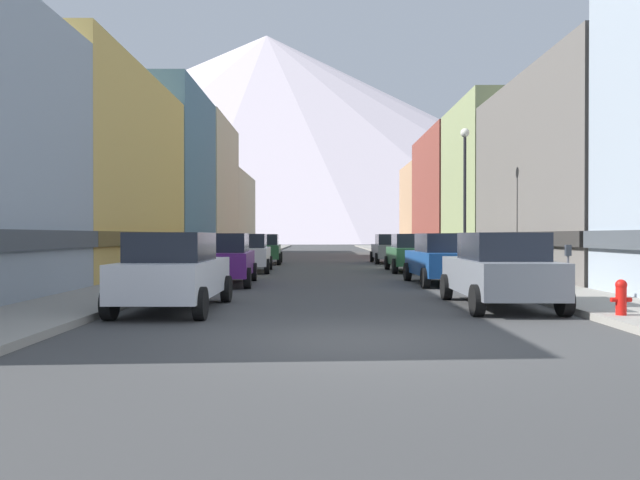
# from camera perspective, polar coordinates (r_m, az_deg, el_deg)

# --- Properties ---
(ground_plane) EXTENTS (400.00, 400.00, 0.00)m
(ground_plane) POSITION_cam_1_polar(r_m,az_deg,el_deg) (9.90, 2.59, -9.55)
(ground_plane) COLOR #414141
(sidewalk_left) EXTENTS (2.50, 100.00, 0.15)m
(sidewalk_left) POSITION_cam_1_polar(r_m,az_deg,el_deg) (45.14, -7.52, -1.63)
(sidewalk_left) COLOR gray
(sidewalk_left) RESTS_ON ground
(sidewalk_right) EXTENTS (2.50, 100.00, 0.15)m
(sidewalk_right) POSITION_cam_1_polar(r_m,az_deg,el_deg) (45.27, 8.38, -1.62)
(sidewalk_right) COLOR gray
(sidewalk_right) RESTS_ON ground
(storefront_left_1) EXTENTS (9.53, 12.46, 8.45)m
(storefront_left_1) POSITION_cam_1_polar(r_m,az_deg,el_deg) (27.57, -25.26, 5.32)
(storefront_left_1) COLOR #D8B259
(storefront_left_1) RESTS_ON ground
(storefront_left_2) EXTENTS (7.11, 9.22, 10.38)m
(storefront_left_2) POSITION_cam_1_polar(r_m,az_deg,el_deg) (37.58, -16.36, 5.48)
(storefront_left_2) COLOR slate
(storefront_left_2) RESTS_ON ground
(storefront_left_3) EXTENTS (7.11, 11.00, 10.51)m
(storefront_left_3) POSITION_cam_1_polar(r_m,az_deg,el_deg) (47.82, -12.80, 4.48)
(storefront_left_3) COLOR beige
(storefront_left_3) RESTS_ON ground
(storefront_left_4) EXTENTS (9.74, 13.21, 7.66)m
(storefront_left_4) POSITION_cam_1_polar(r_m,az_deg,el_deg) (59.99, -11.47, 2.34)
(storefront_left_4) COLOR beige
(storefront_left_4) RESTS_ON ground
(storefront_right_1) EXTENTS (6.92, 12.58, 8.18)m
(storefront_right_1) POSITION_cam_1_polar(r_m,az_deg,el_deg) (26.97, 24.67, 5.14)
(storefront_right_1) COLOR #66605B
(storefront_right_1) RESTS_ON ground
(storefront_right_2) EXTENTS (6.99, 8.71, 9.43)m
(storefront_right_2) POSITION_cam_1_polar(r_m,az_deg,el_deg) (37.13, 17.65, 4.82)
(storefront_right_2) COLOR #8C9966
(storefront_right_2) RESTS_ON ground
(storefront_right_3) EXTENTS (9.08, 11.97, 9.48)m
(storefront_right_3) POSITION_cam_1_polar(r_m,az_deg,el_deg) (47.85, 14.84, 3.87)
(storefront_right_3) COLOR brown
(storefront_right_3) RESTS_ON ground
(storefront_right_4) EXTENTS (6.33, 8.14, 8.23)m
(storefront_right_4) POSITION_cam_1_polar(r_m,az_deg,el_deg) (57.34, 10.90, 2.70)
(storefront_right_4) COLOR tan
(storefront_right_4) RESTS_ON ground
(car_left_0) EXTENTS (2.07, 4.41, 1.78)m
(car_left_0) POSITION_cam_1_polar(r_m,az_deg,el_deg) (14.14, -13.80, -2.88)
(car_left_0) COLOR silver
(car_left_0) RESTS_ON ground
(car_left_1) EXTENTS (2.25, 4.49, 1.78)m
(car_left_1) POSITION_cam_1_polar(r_m,az_deg,el_deg) (21.12, -9.23, -1.77)
(car_left_1) COLOR #591E72
(car_left_1) RESTS_ON ground
(car_left_2) EXTENTS (2.21, 4.47, 1.78)m
(car_left_2) POSITION_cam_1_polar(r_m,az_deg,el_deg) (28.30, -6.92, -1.20)
(car_left_2) COLOR silver
(car_left_2) RESTS_ON ground
(car_left_3) EXTENTS (2.22, 4.47, 1.78)m
(car_left_3) POSITION_cam_1_polar(r_m,az_deg,el_deg) (36.25, -5.44, -0.84)
(car_left_3) COLOR #265933
(car_left_3) RESTS_ON ground
(car_right_0) EXTENTS (2.11, 4.42, 1.78)m
(car_right_0) POSITION_cam_1_polar(r_m,az_deg,el_deg) (14.93, 16.46, -2.71)
(car_right_0) COLOR slate
(car_right_0) RESTS_ON ground
(car_right_1) EXTENTS (2.18, 4.45, 1.78)m
(car_right_1) POSITION_cam_1_polar(r_m,az_deg,el_deg) (21.42, 11.34, -1.74)
(car_right_1) COLOR #19478C
(car_right_1) RESTS_ON ground
(car_right_2) EXTENTS (2.08, 4.41, 1.78)m
(car_right_2) POSITION_cam_1_polar(r_m,az_deg,el_deg) (28.65, 8.41, -1.18)
(car_right_2) COLOR #265933
(car_right_2) RESTS_ON ground
(car_right_3) EXTENTS (2.08, 4.41, 1.78)m
(car_right_3) POSITION_cam_1_polar(r_m,az_deg,el_deg) (37.11, 6.45, -0.81)
(car_right_3) COLOR slate
(car_right_3) RESTS_ON ground
(fire_hydrant_near) EXTENTS (0.40, 0.22, 0.70)m
(fire_hydrant_near) POSITION_cam_1_polar(r_m,az_deg,el_deg) (13.25, 26.47, -4.76)
(fire_hydrant_near) COLOR red
(fire_hydrant_near) RESTS_ON sidewalk_right
(parking_meter_near) EXTENTS (0.14, 0.10, 1.33)m
(parking_meter_near) POSITION_cam_1_polar(r_m,az_deg,el_deg) (16.30, 22.28, -2.06)
(parking_meter_near) COLOR #595960
(parking_meter_near) RESTS_ON sidewalk_right
(trash_bin_right) EXTENTS (0.59, 0.59, 0.98)m
(trash_bin_right) POSITION_cam_1_polar(r_m,az_deg,el_deg) (20.66, 19.13, -2.55)
(trash_bin_right) COLOR #4C5156
(trash_bin_right) RESTS_ON sidewalk_right
(potted_plant_0) EXTENTS (0.58, 0.58, 0.92)m
(potted_plant_0) POSITION_cam_1_polar(r_m,az_deg,el_deg) (22.44, 19.29, -2.31)
(potted_plant_0) COLOR gray
(potted_plant_0) RESTS_ON sidewalk_right
(pedestrian_0) EXTENTS (0.36, 0.36, 1.65)m
(pedestrian_0) POSITION_cam_1_polar(r_m,az_deg,el_deg) (33.26, -10.17, -0.94)
(pedestrian_0) COLOR navy
(pedestrian_0) RESTS_ON sidewalk_left
(pedestrian_1) EXTENTS (0.36, 0.36, 1.63)m
(pedestrian_1) POSITION_cam_1_polar(r_m,az_deg,el_deg) (21.61, -15.69, -1.73)
(pedestrian_1) COLOR #333338
(pedestrian_1) RESTS_ON sidewalk_left
(streetlamp_right) EXTENTS (0.36, 0.36, 5.86)m
(streetlamp_right) POSITION_cam_1_polar(r_m,az_deg,el_deg) (24.94, 13.40, 5.66)
(streetlamp_right) COLOR black
(streetlamp_right) RESTS_ON sidewalk_right
(mountain_backdrop) EXTENTS (324.42, 324.42, 91.10)m
(mountain_backdrop) POSITION_cam_1_polar(r_m,az_deg,el_deg) (274.32, -5.23, 9.66)
(mountain_backdrop) COLOR silver
(mountain_backdrop) RESTS_ON ground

